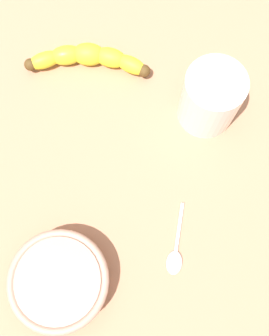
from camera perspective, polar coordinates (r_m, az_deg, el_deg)
wooden_tabletop at (r=67.59cm, az=-5.29°, el=2.51°), size 120.00×120.00×3.00cm
banana at (r=71.29cm, az=-6.70°, el=15.47°), size 19.16×12.65×3.88cm
smoothie_glass at (r=64.63cm, az=10.83°, el=9.67°), size 9.36×9.36×10.97cm
ceramic_bowl at (r=60.25cm, az=-10.72°, el=-15.69°), size 14.51×14.51×5.16cm
teaspoon at (r=62.34cm, az=5.84°, el=-12.83°), size 6.05×10.76×0.80cm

